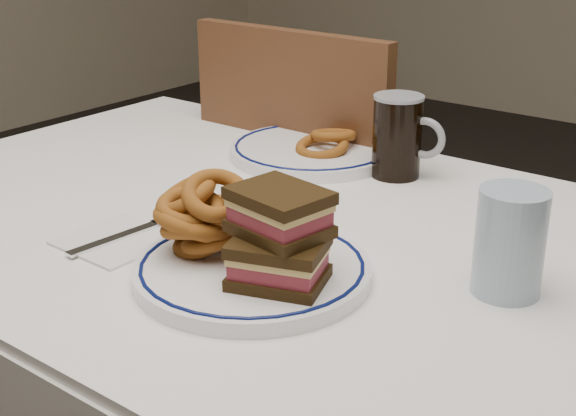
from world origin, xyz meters
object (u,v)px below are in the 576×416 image
Objects in this scene: chair_far at (325,227)px; far_plate at (312,150)px; reuben_sandwich at (279,237)px; beer_mug at (399,136)px; main_plate at (252,270)px.

chair_far reaches higher than far_plate.
chair_far is 0.81m from reuben_sandwich.
reuben_sandwich is at bearing -76.67° from beer_mug.
beer_mug is (0.28, -0.19, 0.30)m from chair_far.
far_plate is (-0.28, 0.45, -0.06)m from reuben_sandwich.
beer_mug is at bearing 0.19° from far_plate.
main_plate is at bearing -62.45° from far_plate.
far_plate is at bearing 121.94° from reuben_sandwich.
main_plate is 0.44m from beer_mug.
far_plate is (0.11, -0.19, 0.24)m from chair_far.
beer_mug is (-0.11, 0.45, -0.00)m from reuben_sandwich.
chair_far is at bearing 120.98° from reuben_sandwich.
main_plate is 2.13× the size of beer_mug.
reuben_sandwich is (0.39, -0.64, 0.31)m from chair_far.
beer_mug is at bearing -34.57° from chair_far.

